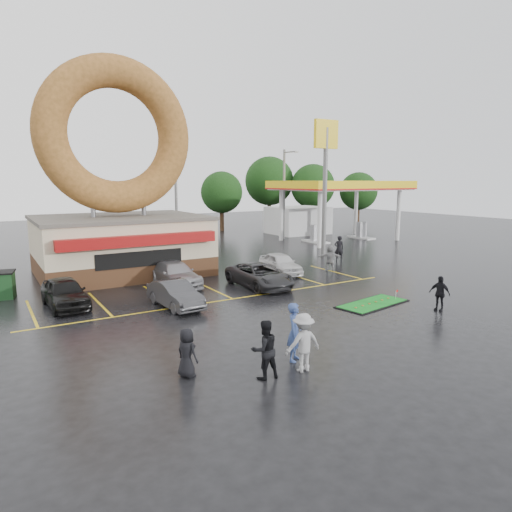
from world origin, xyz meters
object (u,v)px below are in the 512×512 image
streetlight_right (284,192)px  gas_station (321,202)px  streetlight_mid (176,194)px  car_dgrey (175,294)px  person_blue (295,332)px  putting_green (373,304)px  car_black (65,293)px  car_white (280,263)px  shell_sign (325,162)px  car_silver (175,274)px  person_cameraman (440,293)px  donut_shop (119,204)px  car_grey (259,275)px

streetlight_right → gas_station: bearing=-13.7°
gas_station → streetlight_mid: bearing=-179.9°
car_dgrey → person_blue: person_blue is taller
streetlight_mid → putting_green: (1.33, -21.93, -4.75)m
car_black → car_white: size_ratio=1.05×
shell_sign → car_black: size_ratio=2.56×
car_silver → person_cameraman: bearing=-53.7°
gas_station → car_black: bearing=-151.8°
shell_sign → car_silver: size_ratio=2.30×
donut_shop → streetlight_mid: size_ratio=1.50×
donut_shop → car_white: (8.64, -5.58, -3.79)m
car_silver → person_blue: person_blue is taller
gas_station → person_blue: gas_station is taller
shell_sign → person_cameraman: size_ratio=6.48×
donut_shop → car_grey: bearing=-55.2°
gas_station → shell_sign: (-7.00, -8.94, 3.68)m
shell_sign → person_blue: bearing=-132.0°
gas_station → putting_green: bearing=-123.7°
streetlight_mid → car_silver: streetlight_mid is taller
donut_shop → putting_green: 16.87m
person_blue → streetlight_right: bearing=17.5°
car_grey → gas_station: bearing=41.5°
shell_sign → car_silver: 16.41m
car_white → person_blue: bearing=-115.0°
person_cameraman → car_silver: bearing=-157.1°
putting_green → car_black: bearing=150.7°
car_dgrey → person_cameraman: (10.17, -6.89, 0.19)m
car_grey → car_black: bearing=172.1°
car_black → shell_sign: bearing=12.4°
donut_shop → car_black: 8.96m
car_dgrey → donut_shop: bearing=84.8°
donut_shop → gas_station: 24.35m
streetlight_right → person_blue: streetlight_right is taller
donut_shop → car_white: bearing=-32.9°
car_white → person_cameraman: (1.50, -10.78, 0.15)m
donut_shop → car_dgrey: bearing=-90.3°
streetlight_mid → putting_green: size_ratio=2.19×
streetlight_mid → car_black: size_ratio=2.18×
gas_station → streetlight_right: streetlight_right is taller
donut_shop → person_blue: donut_shop is taller
car_black → car_silver: size_ratio=0.90×
shell_sign → car_white: bearing=-148.0°
shell_sign → car_dgrey: size_ratio=2.79×
streetlight_right → car_black: streetlight_right is taller
car_white → person_blue: 14.32m
donut_shop → putting_green: bearing=-59.2°
car_silver → car_grey: size_ratio=0.97×
streetlight_right → car_white: (-10.36, -14.52, -4.11)m
gas_station → car_black: (-27.51, -14.74, -3.00)m
person_blue → streetlight_mid: bearing=38.4°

